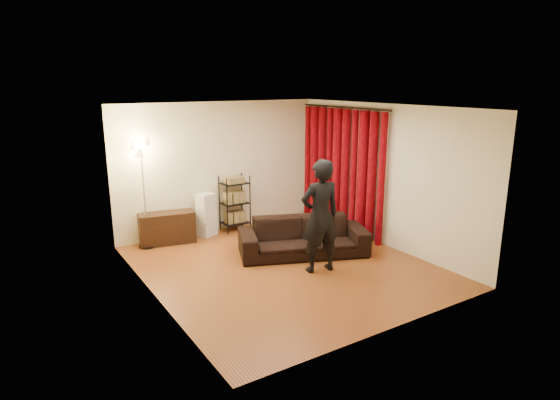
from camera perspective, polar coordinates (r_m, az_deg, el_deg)
floor at (r=8.14m, az=0.54°, el=-8.06°), size 5.00×5.00×0.00m
ceiling at (r=7.54m, az=0.59°, el=11.27°), size 5.00×5.00×0.00m
wall_back at (r=9.88m, az=-7.35°, el=4.00°), size 5.00×0.00×5.00m
wall_front at (r=5.87m, az=13.96°, el=-3.48°), size 5.00×0.00×5.00m
wall_left at (r=6.81m, az=-15.54°, el=-1.11°), size 0.00×5.00×5.00m
wall_right at (r=9.12m, az=12.53°, el=2.91°), size 0.00×5.00×5.00m
curtain_rod at (r=9.73m, az=7.77°, el=11.13°), size 0.04×2.65×0.04m
curtain at (r=9.87m, az=7.43°, el=3.55°), size 0.22×2.65×2.55m
sofa at (r=8.57m, az=2.85°, el=-4.51°), size 2.48×1.70×0.67m
person at (r=7.68m, az=4.91°, el=-1.99°), size 0.75×0.55×1.90m
media_cabinet at (r=9.42m, az=-13.58°, el=-3.33°), size 1.12×0.58×0.62m
storage_boxes at (r=9.68m, az=-8.91°, el=-1.79°), size 0.44×0.40×0.89m
wire_shelf at (r=9.94m, az=-5.53°, el=-0.38°), size 0.54×0.38×1.18m
floor_lamp at (r=9.11m, az=-16.25°, el=0.62°), size 0.40×0.40×2.07m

